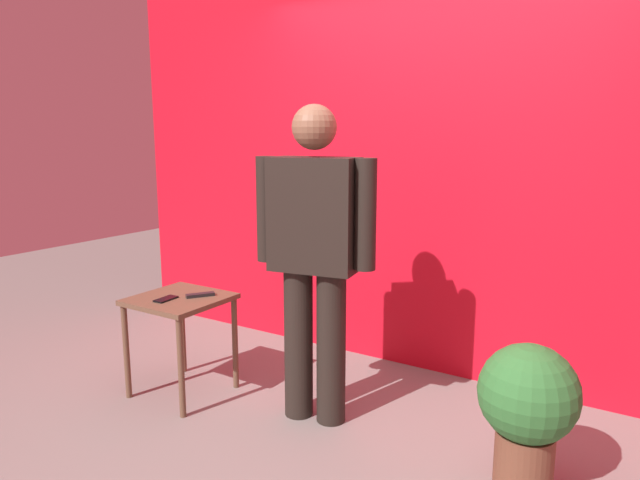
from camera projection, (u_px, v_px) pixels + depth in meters
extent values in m
plane|color=gray|center=(322.00, 460.00, 2.85)|extent=(12.00, 12.00, 0.00)
cube|color=red|center=(437.00, 122.00, 3.69)|extent=(5.11, 0.12, 3.31)
cylinder|color=black|center=(299.00, 343.00, 3.24)|extent=(0.19, 0.19, 0.86)
cylinder|color=black|center=(331.00, 348.00, 3.17)|extent=(0.19, 0.19, 0.86)
cube|color=black|center=(314.00, 215.00, 3.07)|extent=(0.50, 0.31, 0.61)
cube|color=silver|center=(323.00, 206.00, 3.17)|extent=(0.13, 0.03, 0.51)
cube|color=#384C99|center=(323.00, 209.00, 3.18)|extent=(0.05, 0.02, 0.46)
cylinder|color=black|center=(267.00, 209.00, 3.17)|extent=(0.13, 0.13, 0.58)
cylinder|color=black|center=(365.00, 215.00, 2.96)|extent=(0.13, 0.13, 0.58)
sphere|color=brown|center=(314.00, 127.00, 2.98)|extent=(0.24, 0.24, 0.24)
cube|color=brown|center=(180.00, 299.00, 3.48)|extent=(0.52, 0.52, 0.03)
cylinder|color=brown|center=(126.00, 352.00, 3.47)|extent=(0.04, 0.04, 0.58)
cylinder|color=brown|center=(181.00, 368.00, 3.23)|extent=(0.04, 0.04, 0.58)
cylinder|color=brown|center=(182.00, 330.00, 3.85)|extent=(0.04, 0.04, 0.58)
cylinder|color=brown|center=(235.00, 343.00, 3.61)|extent=(0.04, 0.04, 0.58)
cube|color=black|center=(166.00, 299.00, 3.42)|extent=(0.08, 0.15, 0.01)
cube|color=black|center=(200.00, 295.00, 3.49)|extent=(0.13, 0.16, 0.02)
cylinder|color=brown|center=(524.00, 461.00, 2.59)|extent=(0.26, 0.26, 0.28)
sphere|color=#2D7233|center=(528.00, 393.00, 2.53)|extent=(0.44, 0.44, 0.44)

